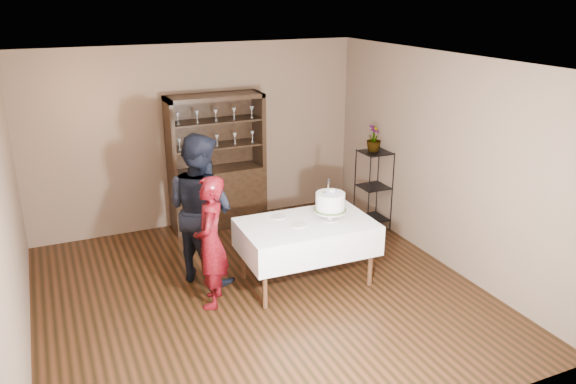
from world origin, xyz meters
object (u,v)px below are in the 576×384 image
man (200,208)px  china_hutch (218,183)px  cake (330,203)px  plant_etagere (373,187)px  potted_plant (374,138)px  cake_table (306,237)px  woman (211,242)px

man → china_hutch: bearing=-55.3°
china_hutch → cake: china_hutch is taller
plant_etagere → cake: 1.83m
plant_etagere → potted_plant: bearing=111.5°
potted_plant → cake_table: bearing=-144.5°
china_hutch → plant_etagere: (2.08, -1.05, -0.01)m
cake_table → man: man is taller
china_hutch → woman: 2.33m
plant_etagere → man: (-2.77, -0.51, 0.28)m
man → plant_etagere: bearing=-111.1°
potted_plant → china_hutch: bearing=153.8°
cake → potted_plant: (1.35, 1.21, 0.37)m
plant_etagere → woman: 3.07m
cake_table → woman: 1.20m
woman → man: man is taller
plant_etagere → cake_table: bearing=-145.6°
cake_table → cake: size_ratio=2.96×
china_hutch → cake: (0.72, -2.22, 0.34)m
woman → man: bearing=-163.2°
china_hutch → man: china_hutch is taller
cake_table → cake: 0.50m
china_hutch → woman: bearing=-109.1°
cake_table → cake: cake is taller
china_hutch → man: 1.73m
plant_etagere → cake_table: 2.00m
china_hutch → cake_table: (0.43, -2.18, -0.06)m
china_hutch → cake_table: bearing=-78.9°
plant_etagere → man: size_ratio=0.65×
plant_etagere → china_hutch: bearing=153.2°
woman → plant_etagere: bearing=135.1°
man → potted_plant: size_ratio=4.80×
woman → potted_plant: potted_plant is taller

